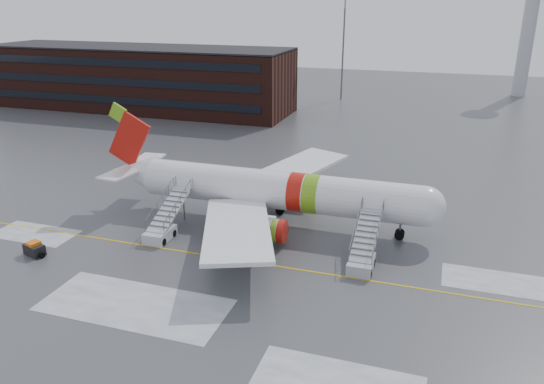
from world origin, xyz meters
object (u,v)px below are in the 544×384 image
(airstair_fwd, at_px, (363,255))
(airliner, at_px, (269,190))
(pushback_tug, at_px, (246,248))
(airstair_aft, at_px, (163,226))
(baggage_tractor, at_px, (34,249))

(airstair_fwd, bearing_deg, airliner, 148.10)
(airliner, xyz_separation_m, pushback_tug, (0.48, -7.97, -2.63))
(airstair_aft, bearing_deg, baggage_tractor, -142.22)
(pushback_tug, relative_size, baggage_tractor, 1.37)
(airliner, bearing_deg, pushback_tug, -86.54)
(airstair_fwd, relative_size, pushback_tug, 2.21)
(baggage_tractor, bearing_deg, airliner, 37.87)
(pushback_tug, distance_m, baggage_tractor, 18.67)
(pushback_tug, height_order, baggage_tractor, pushback_tug)
(airstair_fwd, height_order, baggage_tractor, airstair_fwd)
(airliner, relative_size, pushback_tug, 10.07)
(airliner, relative_size, baggage_tractor, 13.77)
(airliner, relative_size, airstair_fwd, 4.55)
(airstair_fwd, relative_size, airstair_aft, 1.00)
(airliner, xyz_separation_m, airstair_aft, (-8.37, -6.54, -2.35))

